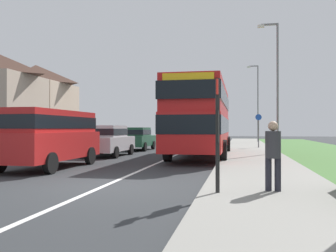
{
  "coord_description": "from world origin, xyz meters",
  "views": [
    {
      "loc": [
        3.45,
        -8.95,
        1.52
      ],
      "look_at": [
        0.62,
        5.55,
        1.6
      ],
      "focal_mm": 38.72,
      "sensor_mm": 36.0,
      "label": 1
    }
  ],
  "objects_px": {
    "parked_car_dark_green": "(136,138)",
    "bus_stop_sign": "(218,127)",
    "pedestrian_at_stop": "(273,152)",
    "street_lamp_mid": "(276,79)",
    "double_decker_bus": "(202,116)",
    "street_lamp_far": "(257,99)",
    "parked_van_red": "(49,134)",
    "cycle_route_sign": "(259,129)",
    "parked_car_silver": "(107,139)"
  },
  "relations": [
    {
      "from": "parked_car_dark_green",
      "to": "bus_stop_sign",
      "type": "bearing_deg",
      "value": -67.99
    },
    {
      "from": "pedestrian_at_stop",
      "to": "street_lamp_mid",
      "type": "xyz_separation_m",
      "value": [
        1.28,
        12.61,
        3.26
      ]
    },
    {
      "from": "double_decker_bus",
      "to": "street_lamp_far",
      "type": "height_order",
      "value": "street_lamp_far"
    },
    {
      "from": "parked_van_red",
      "to": "parked_car_dark_green",
      "type": "height_order",
      "value": "parked_van_red"
    },
    {
      "from": "street_lamp_far",
      "to": "parked_car_dark_green",
      "type": "bearing_deg",
      "value": -121.87
    },
    {
      "from": "double_decker_bus",
      "to": "parked_van_red",
      "type": "xyz_separation_m",
      "value": [
        -5.12,
        -6.47,
        -0.85
      ]
    },
    {
      "from": "cycle_route_sign",
      "to": "street_lamp_mid",
      "type": "height_order",
      "value": "street_lamp_mid"
    },
    {
      "from": "parked_car_silver",
      "to": "cycle_route_sign",
      "type": "relative_size",
      "value": 1.66
    },
    {
      "from": "parked_van_red",
      "to": "bus_stop_sign",
      "type": "height_order",
      "value": "bus_stop_sign"
    },
    {
      "from": "cycle_route_sign",
      "to": "street_lamp_far",
      "type": "height_order",
      "value": "street_lamp_far"
    },
    {
      "from": "parked_car_silver",
      "to": "street_lamp_far",
      "type": "bearing_deg",
      "value": 65.69
    },
    {
      "from": "street_lamp_far",
      "to": "cycle_route_sign",
      "type": "bearing_deg",
      "value": -92.18
    },
    {
      "from": "bus_stop_sign",
      "to": "street_lamp_far",
      "type": "height_order",
      "value": "street_lamp_far"
    },
    {
      "from": "parked_car_silver",
      "to": "street_lamp_far",
      "type": "distance_m",
      "value": 21.64
    },
    {
      "from": "street_lamp_far",
      "to": "bus_stop_sign",
      "type": "bearing_deg",
      "value": -94.34
    },
    {
      "from": "parked_car_silver",
      "to": "double_decker_bus",
      "type": "bearing_deg",
      "value": 6.32
    },
    {
      "from": "parked_van_red",
      "to": "street_lamp_far",
      "type": "height_order",
      "value": "street_lamp_far"
    },
    {
      "from": "parked_car_silver",
      "to": "parked_car_dark_green",
      "type": "height_order",
      "value": "parked_car_silver"
    },
    {
      "from": "pedestrian_at_stop",
      "to": "parked_car_silver",
      "type": "bearing_deg",
      "value": 127.18
    },
    {
      "from": "parked_car_dark_green",
      "to": "pedestrian_at_stop",
      "type": "relative_size",
      "value": 2.34
    },
    {
      "from": "double_decker_bus",
      "to": "pedestrian_at_stop",
      "type": "bearing_deg",
      "value": -76.06
    },
    {
      "from": "pedestrian_at_stop",
      "to": "cycle_route_sign",
      "type": "relative_size",
      "value": 0.66
    },
    {
      "from": "double_decker_bus",
      "to": "parked_van_red",
      "type": "relative_size",
      "value": 2.05
    },
    {
      "from": "double_decker_bus",
      "to": "parked_van_red",
      "type": "height_order",
      "value": "double_decker_bus"
    },
    {
      "from": "pedestrian_at_stop",
      "to": "bus_stop_sign",
      "type": "bearing_deg",
      "value": -161.36
    },
    {
      "from": "bus_stop_sign",
      "to": "cycle_route_sign",
      "type": "height_order",
      "value": "bus_stop_sign"
    },
    {
      "from": "parked_van_red",
      "to": "street_lamp_far",
      "type": "bearing_deg",
      "value": 70.74
    },
    {
      "from": "parked_car_silver",
      "to": "pedestrian_at_stop",
      "type": "xyz_separation_m",
      "value": [
        7.71,
        -10.16,
        0.07
      ]
    },
    {
      "from": "parked_car_silver",
      "to": "street_lamp_mid",
      "type": "bearing_deg",
      "value": 15.27
    },
    {
      "from": "bus_stop_sign",
      "to": "street_lamp_mid",
      "type": "relative_size",
      "value": 0.35
    },
    {
      "from": "street_lamp_mid",
      "to": "parked_van_red",
      "type": "bearing_deg",
      "value": -137.3
    },
    {
      "from": "double_decker_bus",
      "to": "parked_car_dark_green",
      "type": "bearing_deg",
      "value": 135.86
    },
    {
      "from": "double_decker_bus",
      "to": "parked_car_silver",
      "type": "height_order",
      "value": "double_decker_bus"
    },
    {
      "from": "parked_van_red",
      "to": "bus_stop_sign",
      "type": "relative_size",
      "value": 2.01
    },
    {
      "from": "parked_car_silver",
      "to": "cycle_route_sign",
      "type": "xyz_separation_m",
      "value": [
        8.36,
        8.39,
        0.52
      ]
    },
    {
      "from": "cycle_route_sign",
      "to": "parked_car_silver",
      "type": "bearing_deg",
      "value": -134.91
    },
    {
      "from": "cycle_route_sign",
      "to": "street_lamp_far",
      "type": "bearing_deg",
      "value": 87.82
    },
    {
      "from": "cycle_route_sign",
      "to": "parked_car_dark_green",
      "type": "bearing_deg",
      "value": -160.24
    },
    {
      "from": "parked_car_silver",
      "to": "cycle_route_sign",
      "type": "height_order",
      "value": "cycle_route_sign"
    },
    {
      "from": "parked_car_dark_green",
      "to": "bus_stop_sign",
      "type": "relative_size",
      "value": 1.5
    },
    {
      "from": "parked_van_red",
      "to": "pedestrian_at_stop",
      "type": "distance_m",
      "value": 8.87
    },
    {
      "from": "street_lamp_mid",
      "to": "cycle_route_sign",
      "type": "bearing_deg",
      "value": 96.0
    },
    {
      "from": "parked_car_dark_green",
      "to": "street_lamp_mid",
      "type": "xyz_separation_m",
      "value": [
        8.93,
        -2.95,
        3.37
      ]
    },
    {
      "from": "bus_stop_sign",
      "to": "double_decker_bus",
      "type": "bearing_deg",
      "value": 97.49
    },
    {
      "from": "parked_van_red",
      "to": "bus_stop_sign",
      "type": "distance_m",
      "value": 8.07
    },
    {
      "from": "pedestrian_at_stop",
      "to": "bus_stop_sign",
      "type": "height_order",
      "value": "bus_stop_sign"
    },
    {
      "from": "pedestrian_at_stop",
      "to": "cycle_route_sign",
      "type": "distance_m",
      "value": 18.57
    },
    {
      "from": "bus_stop_sign",
      "to": "street_lamp_mid",
      "type": "xyz_separation_m",
      "value": [
        2.48,
        13.02,
        2.69
      ]
    },
    {
      "from": "parked_car_silver",
      "to": "parked_car_dark_green",
      "type": "xyz_separation_m",
      "value": [
        0.05,
        5.4,
        -0.05
      ]
    },
    {
      "from": "parked_van_red",
      "to": "street_lamp_mid",
      "type": "distance_m",
      "value": 12.68
    }
  ]
}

